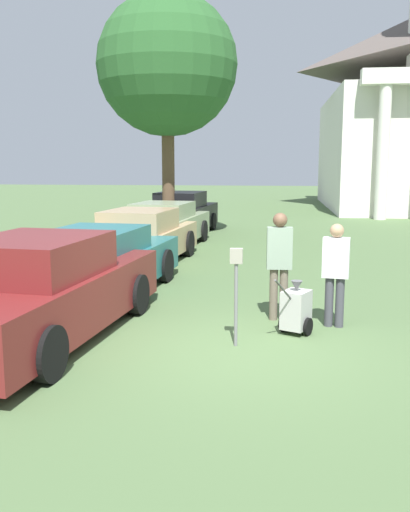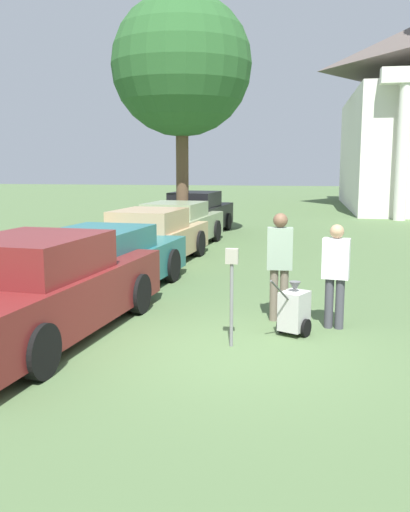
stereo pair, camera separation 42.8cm
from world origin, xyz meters
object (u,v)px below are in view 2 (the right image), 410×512
parked_car_tan (151,238)px  parking_meter (232,279)px  parked_car_maroon (41,290)px  person_worker (280,260)px  parked_car_teal (103,263)px  person_supervisor (336,270)px  parked_car_sage (177,226)px  parked_car_black (196,214)px  equipment_cart (294,310)px

parked_car_tan → parking_meter: bearing=-59.9°
parked_car_maroon → person_worker: 3.87m
parked_car_teal → person_supervisor: bearing=-14.0°
parked_car_teal → parked_car_tan: (-0.00, 3.71, 0.02)m
parked_car_sage → parked_car_black: parked_car_black is taller
parking_meter → person_worker: size_ratio=0.79×
person_worker → person_supervisor: person_worker is taller
parking_meter → parked_car_black: bearing=102.6°
parking_meter → person_worker: (0.62, 1.49, 0.05)m
parked_car_sage → person_supervisor: bearing=-56.4°
parked_car_maroon → equipment_cart: size_ratio=5.41×
parked_car_sage → person_worker: (3.55, -8.17, 0.38)m
parked_car_tan → parking_meter: size_ratio=3.46×
parked_car_tan → person_worker: person_worker is taller
parked_car_tan → person_worker: (3.55, -5.02, 0.37)m
parked_car_maroon → parked_car_sage: 9.66m
parked_car_black → person_supervisor: (4.45, -11.88, 0.23)m
parking_meter → parked_car_maroon: bearing=-180.0°
person_supervisor → parked_car_maroon: bearing=25.0°
parked_car_maroon → parked_car_black: (0.00, 13.07, 0.00)m
person_worker → equipment_cart: bearing=106.4°
parked_car_teal → parking_meter: bearing=-37.8°
parked_car_teal → person_supervisor: person_supervisor is taller
parking_meter → person_worker: 1.62m
parked_car_tan → parked_car_black: bearing=95.9°
parked_car_tan → equipment_cart: 6.94m
parked_car_tan → equipment_cart: (3.82, -5.78, -0.29)m
parked_car_tan → parked_car_black: 6.56m
parked_car_maroon → parked_car_sage: size_ratio=1.08×
parked_car_sage → equipment_cart: bearing=-61.0°
parking_meter → equipment_cart: 1.30m
parked_car_teal → parked_car_sage: size_ratio=1.06×
equipment_cart → parked_car_black: bearing=133.3°
parked_car_black → equipment_cart: 12.93m
parked_car_tan → person_supervisor: 6.94m
person_worker → parked_car_maroon: bearing=20.0°
parked_car_sage → parked_car_black: size_ratio=1.00×
parked_car_maroon → parked_car_sage: parked_car_maroon is taller
parked_car_tan → person_worker: size_ratio=2.73×
parked_car_maroon → person_supervisor: bearing=20.9°
parked_car_black → person_worker: (3.55, -11.58, 0.32)m
parked_car_sage → parking_meter: parking_meter is taller
person_worker → parked_car_tan: bearing=-57.5°
parked_car_maroon → parked_car_sage: bearing=95.9°
person_supervisor → person_worker: bearing=-8.5°
parking_meter → equipment_cart: bearing=39.0°
parked_car_tan → person_worker: 6.16m
parked_car_sage → parked_car_black: 3.41m
parked_car_maroon → person_worker: bearing=28.6°
parked_car_teal → parked_car_sage: parked_car_sage is taller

